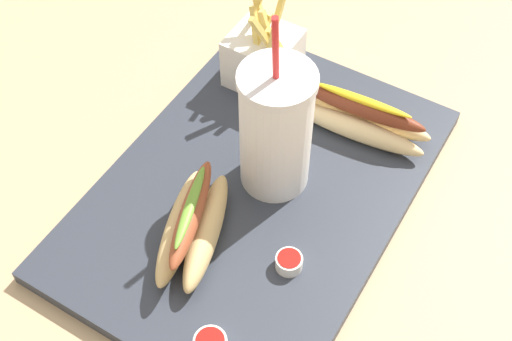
{
  "coord_description": "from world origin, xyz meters",
  "views": [
    {
      "loc": [
        0.42,
        0.25,
        0.68
      ],
      "look_at": [
        0.0,
        0.0,
        0.05
      ],
      "focal_mm": 48.25,
      "sensor_mm": 36.0,
      "label": 1
    }
  ],
  "objects_px": {
    "fries_basket": "(263,56)",
    "hot_dog_2": "(360,118)",
    "ketchup_cup_1": "(289,262)",
    "hot_dog_1": "(193,226)",
    "soda_cup": "(276,130)"
  },
  "relations": [
    {
      "from": "hot_dog_2",
      "to": "ketchup_cup_1",
      "type": "relative_size",
      "value": 6.04
    },
    {
      "from": "fries_basket",
      "to": "hot_dog_2",
      "type": "relative_size",
      "value": 0.83
    },
    {
      "from": "soda_cup",
      "to": "ketchup_cup_1",
      "type": "distance_m",
      "value": 0.15
    },
    {
      "from": "hot_dog_2",
      "to": "ketchup_cup_1",
      "type": "distance_m",
      "value": 0.22
    },
    {
      "from": "ketchup_cup_1",
      "to": "fries_basket",
      "type": "bearing_deg",
      "value": -143.91
    },
    {
      "from": "hot_dog_1",
      "to": "hot_dog_2",
      "type": "bearing_deg",
      "value": 160.29
    },
    {
      "from": "soda_cup",
      "to": "ketchup_cup_1",
      "type": "relative_size",
      "value": 8.3
    },
    {
      "from": "hot_dog_1",
      "to": "hot_dog_2",
      "type": "height_order",
      "value": "hot_dog_1"
    },
    {
      "from": "hot_dog_1",
      "to": "hot_dog_2",
      "type": "xyz_separation_m",
      "value": [
        -0.24,
        0.09,
        -0.0
      ]
    },
    {
      "from": "fries_basket",
      "to": "hot_dog_1",
      "type": "height_order",
      "value": "fries_basket"
    },
    {
      "from": "fries_basket",
      "to": "hot_dog_2",
      "type": "xyz_separation_m",
      "value": [
        0.02,
        0.15,
        -0.02
      ]
    },
    {
      "from": "fries_basket",
      "to": "soda_cup",
      "type": "bearing_deg",
      "value": 35.16
    },
    {
      "from": "fries_basket",
      "to": "hot_dog_2",
      "type": "height_order",
      "value": "fries_basket"
    },
    {
      "from": "fries_basket",
      "to": "hot_dog_1",
      "type": "relative_size",
      "value": 0.9
    },
    {
      "from": "soda_cup",
      "to": "hot_dog_2",
      "type": "height_order",
      "value": "soda_cup"
    }
  ]
}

